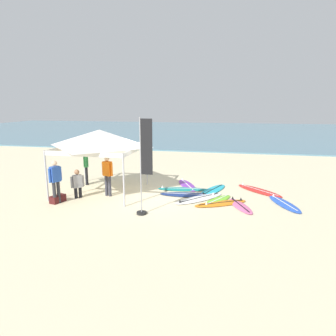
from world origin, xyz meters
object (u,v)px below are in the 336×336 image
(surfboard_pink, at_px, (240,206))
(surfboard_navy, at_px, (189,195))
(person_blue, at_px, (55,179))
(gear_bag_near_tent, at_px, (58,199))
(surfboard_teal, at_px, (183,189))
(banner_flag, at_px, (144,171))
(surfboard_white, at_px, (199,198))
(person_grey, at_px, (77,182))
(person_orange, at_px, (108,173))
(surfboard_red, at_px, (259,191))
(surfboard_orange, at_px, (221,203))
(canopy_tent, at_px, (100,138))
(surfboard_lime, at_px, (217,200))
(surfboard_cyan, at_px, (213,190))
(surfboard_purple, at_px, (187,185))
(surfboard_blue, at_px, (284,204))
(person_green, at_px, (86,164))

(surfboard_pink, distance_m, surfboard_navy, 2.32)
(person_blue, relative_size, gear_bag_near_tent, 2.85)
(surfboard_teal, relative_size, banner_flag, 0.68)
(surfboard_white, height_order, surfboard_navy, same)
(person_blue, relative_size, banner_flag, 0.50)
(surfboard_white, xyz_separation_m, banner_flag, (-1.71, -2.10, 1.54))
(surfboard_pink, bearing_deg, banner_flag, -155.72)
(person_grey, bearing_deg, person_orange, 24.88)
(surfboard_navy, xyz_separation_m, person_orange, (-3.35, -0.73, 0.95))
(person_blue, xyz_separation_m, person_grey, (0.46, 0.83, -0.33))
(surfboard_red, relative_size, surfboard_pink, 1.16)
(surfboard_orange, height_order, person_orange, person_orange)
(canopy_tent, height_order, surfboard_lime, canopy_tent)
(surfboard_white, relative_size, surfboard_pink, 1.21)
(surfboard_cyan, height_order, surfboard_pink, same)
(surfboard_white, bearing_deg, canopy_tent, 178.12)
(surfboard_purple, bearing_deg, surfboard_teal, -98.68)
(surfboard_orange, bearing_deg, surfboard_pink, -11.55)
(canopy_tent, distance_m, person_orange, 1.55)
(surfboard_blue, relative_size, person_grey, 1.84)
(person_green, distance_m, banner_flag, 5.10)
(surfboard_blue, height_order, surfboard_white, same)
(surfboard_navy, distance_m, person_orange, 3.56)
(canopy_tent, relative_size, banner_flag, 0.98)
(surfboard_red, bearing_deg, surfboard_pink, -110.92)
(canopy_tent, height_order, gear_bag_near_tent, canopy_tent)
(surfboard_teal, bearing_deg, surfboard_navy, -62.89)
(surfboard_lime, distance_m, person_blue, 6.37)
(person_orange, distance_m, person_green, 2.30)
(person_blue, bearing_deg, surfboard_white, 17.12)
(surfboard_red, xyz_separation_m, surfboard_blue, (0.81, -1.67, 0.00))
(surfboard_red, xyz_separation_m, surfboard_purple, (-3.26, 0.26, 0.00))
(surfboard_cyan, relative_size, surfboard_pink, 1.20)
(surfboard_white, distance_m, surfboard_orange, 0.99)
(surfboard_lime, bearing_deg, surfboard_cyan, 99.93)
(surfboard_lime, bearing_deg, surfboard_blue, 2.92)
(canopy_tent, distance_m, person_blue, 2.53)
(surfboard_white, distance_m, surfboard_navy, 0.63)
(canopy_tent, height_order, person_green, canopy_tent)
(surfboard_white, bearing_deg, surfboard_pink, -20.09)
(surfboard_blue, relative_size, surfboard_teal, 0.95)
(surfboard_cyan, height_order, banner_flag, banner_flag)
(person_orange, xyz_separation_m, banner_flag, (2.11, -1.78, 0.59))
(surfboard_blue, distance_m, surfboard_navy, 3.79)
(surfboard_orange, bearing_deg, surfboard_blue, 10.55)
(surfboard_cyan, xyz_separation_m, gear_bag_near_tent, (-5.92, -2.84, 0.10))
(person_grey, bearing_deg, banner_flag, -21.43)
(canopy_tent, bearing_deg, gear_bag_near_tent, -124.98)
(surfboard_navy, distance_m, person_green, 5.23)
(surfboard_white, bearing_deg, surfboard_red, 33.92)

